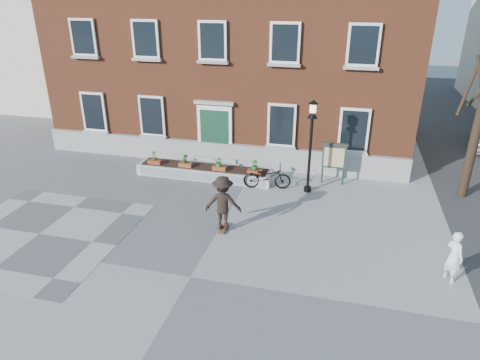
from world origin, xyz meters
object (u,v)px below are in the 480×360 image
(lamp_post, at_px, (311,134))
(bicycle, at_px, (267,177))
(bystander, at_px, (454,257))
(notice_board, at_px, (334,157))
(skateboarder, at_px, (223,203))

(lamp_post, bearing_deg, bicycle, -175.75)
(bicycle, height_order, bystander, bystander)
(bystander, bearing_deg, lamp_post, 10.40)
(lamp_post, bearing_deg, notice_board, 47.90)
(bicycle, xyz_separation_m, skateboarder, (-0.82, -3.83, 0.53))
(bystander, height_order, skateboarder, skateboarder)
(lamp_post, height_order, notice_board, lamp_post)
(lamp_post, distance_m, skateboarder, 4.94)
(bystander, xyz_separation_m, lamp_post, (-4.71, 5.09, 1.73))
(lamp_post, bearing_deg, skateboarder, -122.80)
(bystander, relative_size, notice_board, 0.86)
(bicycle, xyz_separation_m, notice_board, (2.69, 1.19, 0.73))
(bystander, height_order, lamp_post, lamp_post)
(notice_board, height_order, skateboarder, skateboarder)
(notice_board, bearing_deg, bicycle, -156.13)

